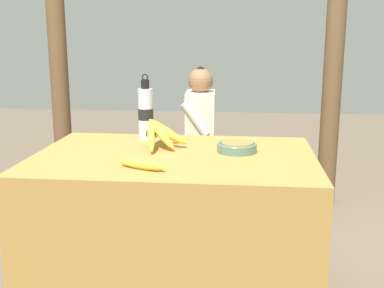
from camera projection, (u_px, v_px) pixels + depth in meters
The scene contains 10 objects.
market_counter at pixel (175, 230), 2.32m from camera, with size 1.30×0.88×0.75m.
banana_bunch_ripe at pixel (160, 132), 2.36m from camera, with size 0.21×0.36×0.15m.
serving_bowl at pixel (237, 147), 2.28m from camera, with size 0.19×0.19×0.05m.
water_bottle at pixel (146, 113), 2.54m from camera, with size 0.08×0.08×0.35m.
loose_banana_front at pixel (142, 165), 1.99m from camera, with size 0.22×0.12×0.04m.
wooden_bench at pixel (188, 167), 3.53m from camera, with size 1.73×0.32×0.41m.
seated_vendor at pixel (194, 132), 3.44m from camera, with size 0.41×0.40×1.08m.
banana_bunch_green at pixel (129, 148), 3.55m from camera, with size 0.19×0.30×0.15m.
support_post_near at pixel (57, 32), 3.70m from camera, with size 0.14×0.14×2.64m.
support_post_far at pixel (336, 31), 3.49m from camera, with size 0.14×0.14×2.64m.
Camera 1 is at (0.31, -2.15, 1.30)m, focal length 45.00 mm.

